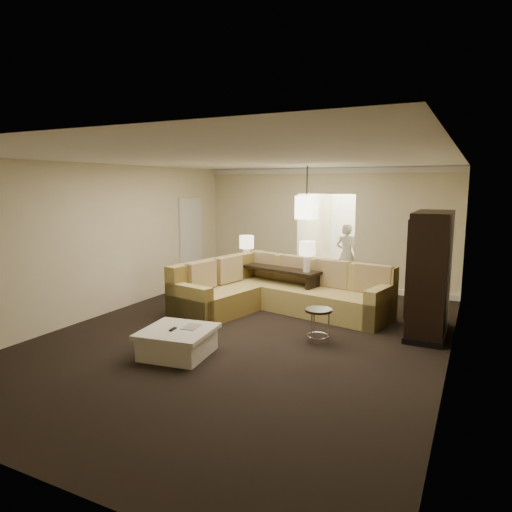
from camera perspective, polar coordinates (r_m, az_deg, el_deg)
The scene contains 19 objects.
ground at distance 7.49m, azimuth -1.11°, elevation -9.92°, with size 8.00×8.00×0.00m, color black.
wall_back at distance 10.85m, azimuth 8.65°, elevation 3.44°, with size 6.00×0.04×2.80m, color beige.
wall_front at distance 4.12m, azimuth -27.86°, elevation -6.51°, with size 6.00×0.04×2.80m, color beige.
wall_left at distance 8.94m, azimuth -18.49°, elevation 1.92°, with size 0.04×8.00×2.80m, color beige.
wall_right at distance 6.38m, azimuth 23.53°, elevation -1.03°, with size 0.04×8.00×2.80m, color beige.
ceiling at distance 7.10m, azimuth -1.18°, elevation 11.99°, with size 6.00×8.00×0.02m, color white.
crown_molding at distance 10.76m, azimuth 8.73°, elevation 10.49°, with size 6.00×0.10×0.12m, color silver.
baseboard at distance 11.01m, azimuth 8.40°, elevation -3.54°, with size 6.00×0.10×0.12m, color silver.
side_door at distance 11.11m, azimuth -8.11°, elevation 1.77°, with size 0.05×0.90×2.10m, color silver.
foyer at distance 12.14m, azimuth 10.57°, elevation 3.50°, with size 1.44×2.02×2.80m.
sectional_sofa at distance 8.79m, azimuth 2.58°, elevation -4.38°, with size 3.77×2.81×1.00m.
coffee_table at distance 6.73m, azimuth -9.74°, elevation -10.51°, with size 1.08×1.08×0.40m.
console_table at distance 9.29m, azimuth 2.40°, elevation -3.28°, with size 2.03×0.91×0.77m.
armoire at distance 7.85m, azimuth 20.88°, elevation -2.40°, with size 0.60×1.39×2.00m.
drink_table at distance 7.17m, azimuth 7.79°, elevation -7.72°, with size 0.42×0.42×0.52m.
table_lamp_left at distance 9.65m, azimuth -1.18°, elevation 1.41°, with size 0.31×0.31×0.59m.
table_lamp_right at distance 8.72m, azimuth 6.41°, elevation 0.55°, with size 0.31×0.31×0.59m.
pendant_light at distance 9.58m, azimuth 6.34°, elevation 6.09°, with size 0.38×0.38×1.09m.
person at distance 11.08m, azimuth 11.27°, elevation 0.57°, with size 0.61×0.40×1.68m, color beige.
Camera 1 is at (3.27, -6.29, 2.43)m, focal length 32.00 mm.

